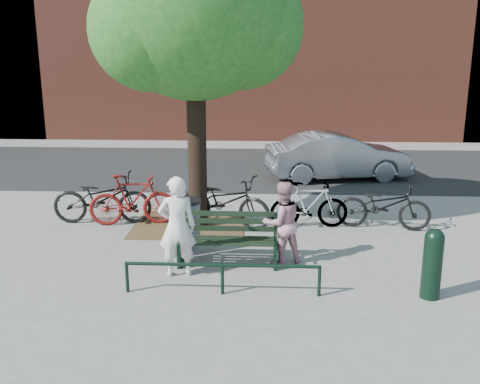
# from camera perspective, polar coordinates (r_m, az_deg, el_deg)

# --- Properties ---
(ground) EXTENTS (90.00, 90.00, 0.00)m
(ground) POSITION_cam_1_polar(r_m,az_deg,el_deg) (9.61, -1.30, -7.74)
(ground) COLOR gray
(ground) RESTS_ON ground
(dirt_pit) EXTENTS (2.40, 2.00, 0.02)m
(dirt_pit) POSITION_cam_1_polar(r_m,az_deg,el_deg) (11.77, -5.41, -3.53)
(dirt_pit) COLOR brown
(dirt_pit) RESTS_ON ground
(road) EXTENTS (40.00, 7.00, 0.01)m
(road) POSITION_cam_1_polar(r_m,az_deg,el_deg) (17.76, 0.64, 2.69)
(road) COLOR black
(road) RESTS_ON ground
(park_bench) EXTENTS (1.74, 0.54, 0.97)m
(park_bench) POSITION_cam_1_polar(r_m,az_deg,el_deg) (9.52, -1.28, -4.90)
(park_bench) COLOR black
(park_bench) RESTS_ON ground
(guard_railing) EXTENTS (3.06, 0.06, 0.51)m
(guard_railing) POSITION_cam_1_polar(r_m,az_deg,el_deg) (8.35, -1.90, -8.29)
(guard_railing) COLOR black
(guard_railing) RESTS_ON ground
(street_tree) EXTENTS (4.20, 3.80, 6.50)m
(street_tree) POSITION_cam_1_polar(r_m,az_deg,el_deg) (11.19, -4.61, 18.46)
(street_tree) COLOR black
(street_tree) RESTS_ON ground
(person_left) EXTENTS (0.70, 0.53, 1.72)m
(person_left) POSITION_cam_1_polar(r_m,az_deg,el_deg) (8.95, -6.73, -3.69)
(person_left) COLOR silver
(person_left) RESTS_ON ground
(person_right) EXTENTS (0.90, 0.82, 1.50)m
(person_right) POSITION_cam_1_polar(r_m,az_deg,el_deg) (9.48, 4.49, -3.30)
(person_right) COLOR #B87E8D
(person_right) RESTS_ON ground
(bollard) EXTENTS (0.30, 0.30, 1.11)m
(bollard) POSITION_cam_1_polar(r_m,az_deg,el_deg) (8.67, 19.85, -6.96)
(bollard) COLOR black
(bollard) RESTS_ON ground
(litter_bin) EXTENTS (0.51, 0.51, 1.03)m
(litter_bin) POSITION_cam_1_polar(r_m,az_deg,el_deg) (10.08, -5.57, -3.58)
(litter_bin) COLOR gray
(litter_bin) RESTS_ON ground
(bicycle_a) EXTENTS (2.20, 0.85, 1.14)m
(bicycle_a) POSITION_cam_1_polar(r_m,az_deg,el_deg) (12.13, -14.49, -0.63)
(bicycle_a) COLOR black
(bicycle_a) RESTS_ON ground
(bicycle_b) EXTENTS (1.95, 0.82, 1.13)m
(bicycle_b) POSITION_cam_1_polar(r_m,az_deg,el_deg) (11.85, -11.38, -0.82)
(bicycle_b) COLOR #61100D
(bicycle_b) RESTS_ON ground
(bicycle_c) EXTENTS (2.28, 1.55, 1.14)m
(bicycle_c) POSITION_cam_1_polar(r_m,az_deg,el_deg) (11.53, -1.64, -0.96)
(bicycle_c) COLOR black
(bicycle_c) RESTS_ON ground
(bicycle_d) EXTENTS (1.70, 0.57, 1.01)m
(bicycle_d) POSITION_cam_1_polar(r_m,az_deg,el_deg) (11.55, 7.38, -1.37)
(bicycle_d) COLOR gray
(bicycle_d) RESTS_ON ground
(bicycle_e) EXTENTS (2.05, 1.00, 1.03)m
(bicycle_e) POSITION_cam_1_polar(r_m,az_deg,el_deg) (11.78, 15.06, -1.38)
(bicycle_e) COLOR black
(bicycle_e) RESTS_ON ground
(parked_car) EXTENTS (4.41, 2.25, 1.39)m
(parked_car) POSITION_cam_1_polar(r_m,az_deg,el_deg) (16.17, 10.41, 3.76)
(parked_car) COLOR slate
(parked_car) RESTS_ON ground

